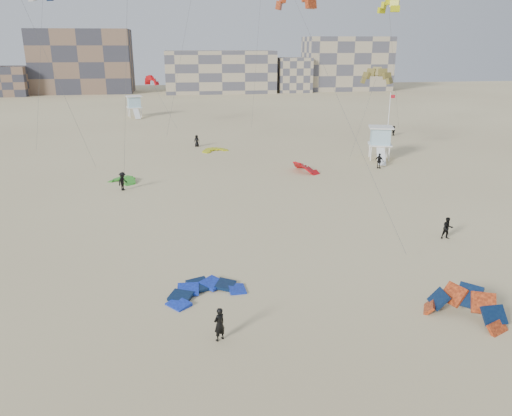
{
  "coord_description": "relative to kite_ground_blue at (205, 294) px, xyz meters",
  "views": [
    {
      "loc": [
        -2.02,
        -24.55,
        14.13
      ],
      "look_at": [
        2.53,
        6.0,
        3.89
      ],
      "focal_mm": 35.0,
      "sensor_mm": 36.0,
      "label": 1
    }
  ],
  "objects": [
    {
      "name": "condo_west_b",
      "position": [
        -28.9,
        131.99,
        9.0
      ],
      "size": [
        28.0,
        14.0,
        18.0
      ],
      "primitive_type": "cube",
      "color": "brown",
      "rests_on": "ground"
    },
    {
      "name": "kite_fly_yellow",
      "position": [
        28.0,
        43.68,
        18.93
      ],
      "size": [
        8.06,
        8.28,
        19.28
      ],
      "rotation": [
        0.0,
        0.0,
        -1.43
      ],
      "color": "#C7CF0B",
      "rests_on": "ground"
    },
    {
      "name": "lifeguard_tower_far",
      "position": [
        -10.17,
        77.01,
        2.06
      ],
      "size": [
        3.53,
        6.03,
        4.16
      ],
      "rotation": [
        0.0,
        0.0,
        0.23
      ],
      "color": "white",
      "rests_on": "ground"
    },
    {
      "name": "condo_east",
      "position": [
        51.1,
        129.99,
        8.0
      ],
      "size": [
        26.0,
        14.0,
        16.0
      ],
      "primitive_type": "cube",
      "color": "tan",
      "rests_on": "ground"
    },
    {
      "name": "kite_ground_blue",
      "position": [
        0.0,
        0.0,
        0.0
      ],
      "size": [
        5.67,
        5.8,
        1.27
      ],
      "primitive_type": null,
      "rotation": [
        0.12,
        0.0,
        0.38
      ],
      "color": "blue",
      "rests_on": "ground"
    },
    {
      "name": "kite_ground_red_far",
      "position": [
        13.02,
        28.11,
        0.0
      ],
      "size": [
        4.75,
        4.63,
        3.47
      ],
      "primitive_type": null,
      "rotation": [
        0.6,
        0.0,
        1.84
      ],
      "color": "red",
      "rests_on": "ground"
    },
    {
      "name": "condo_fill_left",
      "position": [
        -48.9,
        125.99,
        4.0
      ],
      "size": [
        12.0,
        10.0,
        8.0
      ],
      "primitive_type": "cube",
      "color": "brown",
      "rests_on": "ground"
    },
    {
      "name": "condo_mid",
      "position": [
        11.1,
        127.99,
        6.0
      ],
      "size": [
        32.0,
        16.0,
        12.0
      ],
      "primitive_type": "cube",
      "color": "tan",
      "rests_on": "ground"
    },
    {
      "name": "kite_ground_yellow",
      "position": [
        3.4,
        41.14,
        0.0
      ],
      "size": [
        4.41,
        4.51,
        0.87
      ],
      "primitive_type": null,
      "rotation": [
        0.1,
        0.0,
        0.42
      ],
      "color": "#C7CF0B",
      "rests_on": "ground"
    },
    {
      "name": "ground",
      "position": [
        1.1,
        -2.01,
        0.0
      ],
      "size": [
        320.0,
        320.0,
        0.0
      ],
      "primitive_type": "plane",
      "color": "beige",
      "rests_on": "ground"
    },
    {
      "name": "kite_ground_green",
      "position": [
        -7.45,
        26.33,
        0.0
      ],
      "size": [
        4.6,
        4.63,
        1.79
      ],
      "primitive_type": null,
      "rotation": [
        0.28,
        0.0,
        -0.71
      ],
      "color": "#3D9C1D",
      "rests_on": "ground"
    },
    {
      "name": "lifeguard_tower_near",
      "position": [
        23.89,
        33.11,
        2.06
      ],
      "size": [
        3.66,
        6.09,
        4.16
      ],
      "rotation": [
        0.0,
        0.0,
        -0.29
      ],
      "color": "white",
      "rests_on": "ground"
    },
    {
      "name": "kite_ground_orange",
      "position": [
        13.65,
        -4.77,
        0.0
      ],
      "size": [
        6.01,
        6.01,
        4.29
      ],
      "primitive_type": null,
      "rotation": [
        0.84,
        0.0,
        -0.81
      ],
      "color": "#FF5B21",
      "rests_on": "ground"
    },
    {
      "name": "kite_fly_olive",
      "position": [
        22.23,
        31.73,
        10.25
      ],
      "size": [
        6.53,
        6.13,
        10.65
      ],
      "rotation": [
        0.0,
        0.0,
        -0.49
      ],
      "color": "olive",
      "rests_on": "ground"
    },
    {
      "name": "condo_fill_right",
      "position": [
        33.1,
        125.99,
        5.0
      ],
      "size": [
        10.0,
        10.0,
        10.0
      ],
      "primitive_type": "cube",
      "color": "tan",
      "rests_on": "ground"
    },
    {
      "name": "flagpole",
      "position": [
        25.46,
        34.65,
        4.3
      ],
      "size": [
        0.67,
        0.1,
        8.2
      ],
      "color": "white",
      "rests_on": "ground"
    },
    {
      "name": "kitesurfer_e",
      "position": [
        1.09,
        44.64,
        0.83
      ],
      "size": [
        0.94,
        0.76,
        1.67
      ],
      "primitive_type": "imported",
      "rotation": [
        0.0,
        0.0,
        -0.33
      ],
      "color": "black",
      "rests_on": "ground"
    },
    {
      "name": "kite_fly_red",
      "position": [
        -5.66,
        61.98,
        8.0
      ],
      "size": [
        6.09,
        8.89,
        8.15
      ],
      "rotation": [
        0.0,
        0.0,
        2.25
      ],
      "color": "red",
      "rests_on": "ground"
    },
    {
      "name": "kitesurfer_b",
      "position": [
        18.56,
        6.13,
        0.85
      ],
      "size": [
        0.9,
        0.74,
        1.71
      ],
      "primitive_type": "imported",
      "rotation": [
        0.0,
        0.0,
        -0.11
      ],
      "color": "black",
      "rests_on": "ground"
    },
    {
      "name": "kitesurfer_c",
      "position": [
        -7.06,
        23.23,
        0.94
      ],
      "size": [
        1.24,
        1.4,
        1.88
      ],
      "primitive_type": "imported",
      "rotation": [
        0.0,
        0.0,
        1.0
      ],
      "color": "black",
      "rests_on": "ground"
    },
    {
      "name": "kite_fly_orange",
      "position": [
        11.37,
        28.37,
        18.37
      ],
      "size": [
        5.98,
        29.77,
        18.84
      ],
      "rotation": [
        0.0,
        0.0,
        -0.68
      ],
      "color": "#FF5B21",
      "rests_on": "ground"
    },
    {
      "name": "kitesurfer_f",
      "position": [
        32.63,
        49.1,
        0.78
      ],
      "size": [
        0.49,
        1.45,
        1.56
      ],
      "primitive_type": "imported",
      "rotation": [
        0.0,
        0.0,
        -1.55
      ],
      "color": "black",
      "rests_on": "ground"
    },
    {
      "name": "kitesurfer_main",
      "position": [
        0.46,
        -4.91,
        0.89
      ],
      "size": [
        0.78,
        0.73,
        1.79
      ],
      "primitive_type": "imported",
      "rotation": [
        0.0,
        0.0,
        3.76
      ],
      "color": "black",
      "rests_on": "ground"
    },
    {
      "name": "kitesurfer_d",
      "position": [
        21.96,
        28.23,
        0.91
      ],
      "size": [
        1.04,
        1.09,
        1.81
      ],
      "primitive_type": "imported",
      "rotation": [
        0.0,
        0.0,
        2.3
      ],
      "color": "black",
      "rests_on": "ground"
    }
  ]
}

